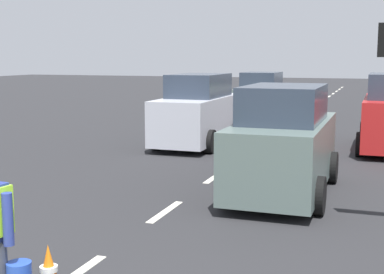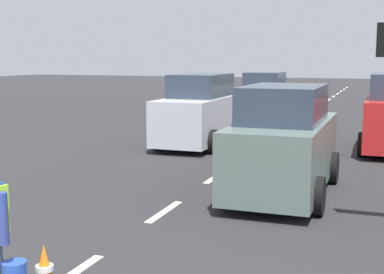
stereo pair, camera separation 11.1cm
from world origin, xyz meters
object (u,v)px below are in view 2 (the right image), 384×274
(car_outgoing_ahead, at_px, (284,144))
(car_oncoming_lead, at_px, (200,112))
(car_oncoming_second, at_px, (264,96))
(traffic_cone_near, at_px, (45,272))

(car_outgoing_ahead, relative_size, car_oncoming_lead, 0.95)
(car_outgoing_ahead, bearing_deg, car_oncoming_lead, 124.05)
(car_oncoming_second, distance_m, car_outgoing_ahead, 14.15)
(traffic_cone_near, xyz_separation_m, car_oncoming_lead, (-1.95, 10.95, 0.70))
(traffic_cone_near, height_order, car_outgoing_ahead, car_outgoing_ahead)
(traffic_cone_near, distance_m, car_oncoming_lead, 11.14)
(car_oncoming_second, height_order, car_oncoming_lead, car_oncoming_lead)
(car_oncoming_lead, bearing_deg, car_outgoing_ahead, -55.95)
(traffic_cone_near, distance_m, car_oncoming_second, 19.49)
(traffic_cone_near, relative_size, car_outgoing_ahead, 0.16)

